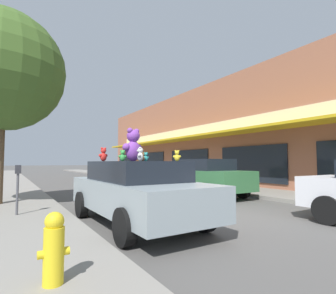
{
  "coord_description": "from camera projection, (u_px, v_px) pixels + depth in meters",
  "views": [
    {
      "loc": [
        -5.12,
        -5.42,
        1.48
      ],
      "look_at": [
        -0.92,
        1.39,
        1.95
      ],
      "focal_mm": 28.0,
      "sensor_mm": 36.0,
      "label": 1
    }
  ],
  "objects": [
    {
      "name": "ground_plane",
      "position": [
        223.0,
        216.0,
        7.21
      ],
      "size": [
        260.0,
        260.0,
        0.0
      ],
      "primitive_type": "plane",
      "color": "#514F4C"
    },
    {
      "name": "sidewalk_near",
      "position": [
        9.0,
        243.0,
        4.57
      ],
      "size": [
        2.83,
        90.0,
        0.14
      ],
      "color": "gray",
      "rests_on": "ground_plane"
    },
    {
      "name": "sidewalk_far",
      "position": [
        322.0,
        200.0,
        9.86
      ],
      "size": [
        2.83,
        90.0,
        0.14
      ],
      "color": "gray",
      "rests_on": "ground_plane"
    },
    {
      "name": "storefront_row",
      "position": [
        242.0,
        140.0,
        22.61
      ],
      "size": [
        13.07,
        29.34,
        6.89
      ],
      "color": "#9E6047",
      "rests_on": "ground_plane"
    },
    {
      "name": "plush_art_car",
      "position": [
        136.0,
        190.0,
        6.34
      ],
      "size": [
        2.07,
        4.72,
        1.51
      ],
      "rotation": [
        0.0,
        0.0,
        0.01
      ],
      "color": "#8C999E",
      "rests_on": "ground_plane"
    },
    {
      "name": "teddy_bear_giant",
      "position": [
        133.0,
        145.0,
        6.6
      ],
      "size": [
        0.63,
        0.45,
        0.84
      ],
      "rotation": [
        0.0,
        0.0,
        3.5
      ],
      "color": "purple",
      "rests_on": "plush_art_car"
    },
    {
      "name": "teddy_bear_green",
      "position": [
        123.0,
        156.0,
        5.57
      ],
      "size": [
        0.18,
        0.11,
        0.24
      ],
      "rotation": [
        0.0,
        0.0,
        3.08
      ],
      "color": "green",
      "rests_on": "plush_art_car"
    },
    {
      "name": "teddy_bear_yellow",
      "position": [
        177.0,
        156.0,
        5.86
      ],
      "size": [
        0.18,
        0.16,
        0.25
      ],
      "rotation": [
        0.0,
        0.0,
        2.5
      ],
      "color": "yellow",
      "rests_on": "plush_art_car"
    },
    {
      "name": "teddy_bear_teal",
      "position": [
        146.0,
        157.0,
        6.51
      ],
      "size": [
        0.17,
        0.1,
        0.23
      ],
      "rotation": [
        0.0,
        0.0,
        3.15
      ],
      "color": "teal",
      "rests_on": "plush_art_car"
    },
    {
      "name": "teddy_bear_brown",
      "position": [
        143.0,
        157.0,
        6.32
      ],
      "size": [
        0.14,
        0.16,
        0.22
      ],
      "rotation": [
        0.0,
        0.0,
        4.11
      ],
      "color": "olive",
      "rests_on": "plush_art_car"
    },
    {
      "name": "teddy_bear_white",
      "position": [
        140.0,
        154.0,
        6.05
      ],
      "size": [
        0.2,
        0.24,
        0.33
      ],
      "rotation": [
        0.0,
        0.0,
        4.13
      ],
      "color": "white",
      "rests_on": "plush_art_car"
    },
    {
      "name": "teddy_bear_red",
      "position": [
        103.0,
        155.0,
        6.41
      ],
      "size": [
        0.26,
        0.18,
        0.34
      ],
      "rotation": [
        0.0,
        0.0,
        3.46
      ],
      "color": "red",
      "rests_on": "plush_art_car"
    },
    {
      "name": "parked_car_far_center",
      "position": [
        204.0,
        177.0,
        11.48
      ],
      "size": [
        2.02,
        4.37,
        1.62
      ],
      "color": "#336B3D",
      "rests_on": "ground_plane"
    },
    {
      "name": "street_tree",
      "position": [
        2.0,
        71.0,
        8.71
      ],
      "size": [
        4.01,
        4.01,
        6.4
      ],
      "color": "brown",
      "rests_on": "sidewalk_near"
    },
    {
      "name": "fire_hydrant",
      "position": [
        54.0,
        248.0,
        2.9
      ],
      "size": [
        0.33,
        0.22,
        0.79
      ],
      "color": "yellow",
      "rests_on": "sidewalk_near"
    },
    {
      "name": "parking_meter",
      "position": [
        18.0,
        183.0,
        6.73
      ],
      "size": [
        0.14,
        0.1,
        1.27
      ],
      "color": "#4C4C51",
      "rests_on": "sidewalk_near"
    }
  ]
}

